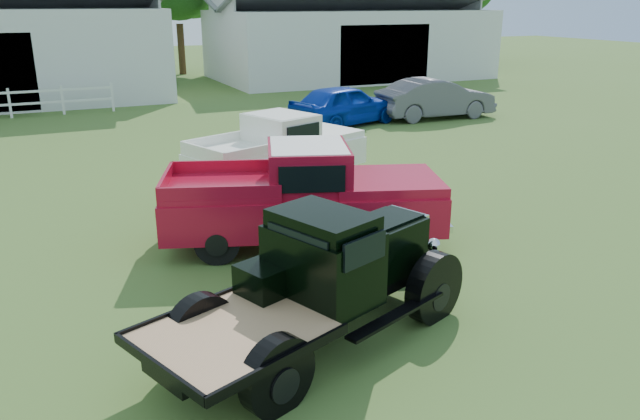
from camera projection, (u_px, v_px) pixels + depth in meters
name	position (u px, v px, depth m)	size (l,w,h in m)	color
ground	(340.00, 294.00, 10.16)	(120.00, 120.00, 0.00)	#496929
shed_right	(349.00, 34.00, 38.13)	(16.80, 9.20, 5.20)	silver
tree_c	(178.00, 1.00, 39.13)	(5.40, 5.40, 9.00)	#10430F
vintage_flatbed	(318.00, 280.00, 8.45)	(4.77, 1.89, 1.89)	black
red_pickup	(303.00, 195.00, 11.99)	(5.47, 2.10, 2.00)	#A80E28
white_pickup	(278.00, 151.00, 15.90)	(4.91, 1.90, 1.80)	white
misc_car_blue	(344.00, 105.00, 23.69)	(1.84, 4.58, 1.56)	#052DA8
misc_car_grey	(436.00, 99.00, 25.13)	(1.68, 4.81, 1.59)	#504F57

